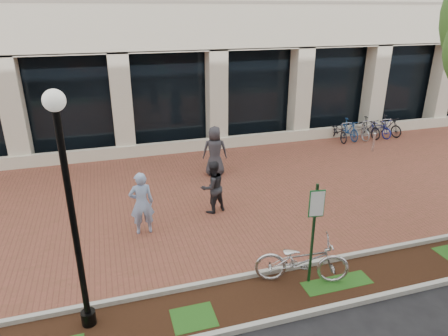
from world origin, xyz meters
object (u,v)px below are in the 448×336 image
object	(u,v)px
pedestrian_left	(142,203)
pedestrian_right	(215,151)
locked_bicycle	(302,260)
bollard	(374,142)
pedestrian_mid	(212,187)
bike_rack_cluster	(363,128)
lamppost	(71,206)
parking_sign	(314,222)

from	to	relation	value
pedestrian_left	pedestrian_right	distance (m)	4.57
locked_bicycle	bollard	xyz separation A→B (m)	(7.10, 7.11, -0.12)
locked_bicycle	pedestrian_left	world-z (taller)	pedestrian_left
pedestrian_mid	pedestrian_left	bearing A→B (deg)	-2.17
pedestrian_right	bike_rack_cluster	size ratio (longest dim) A/B	0.53
bike_rack_cluster	pedestrian_left	bearing A→B (deg)	-154.50
pedestrian_left	pedestrian_right	size ratio (longest dim) A/B	0.97
pedestrian_left	bollard	size ratio (longest dim) A/B	2.10
pedestrian_left	pedestrian_right	world-z (taller)	pedestrian_right
lamppost	bike_rack_cluster	world-z (taller)	lamppost
parking_sign	bike_rack_cluster	world-z (taller)	parking_sign
bollard	bike_rack_cluster	bearing A→B (deg)	67.36
locked_bicycle	pedestrian_mid	world-z (taller)	pedestrian_mid
locked_bicycle	bike_rack_cluster	distance (m)	11.92
parking_sign	lamppost	xyz separation A→B (m)	(-4.74, 0.09, 1.05)
lamppost	pedestrian_right	bearing A→B (deg)	56.16
bike_rack_cluster	pedestrian_right	bearing A→B (deg)	-165.84
bollard	pedestrian_left	bearing A→B (deg)	-159.06
lamppost	pedestrian_mid	size ratio (longest dim) A/B	2.83
pedestrian_mid	bike_rack_cluster	world-z (taller)	pedestrian_mid
pedestrian_mid	bollard	distance (m)	8.76
parking_sign	bollard	world-z (taller)	parking_sign
locked_bicycle	pedestrian_right	distance (m)	6.62
bike_rack_cluster	lamppost	bearing A→B (deg)	-146.39
pedestrian_right	bollard	bearing A→B (deg)	-162.71
locked_bicycle	pedestrian_left	distance (m)	4.50
parking_sign	pedestrian_left	world-z (taller)	parking_sign
lamppost	bollard	world-z (taller)	lamppost
locked_bicycle	bike_rack_cluster	world-z (taller)	locked_bicycle
parking_sign	pedestrian_left	size ratio (longest dim) A/B	1.36
parking_sign	pedestrian_mid	xyz separation A→B (m)	(-1.17, 3.91, -0.73)
lamppost	locked_bicycle	world-z (taller)	lamppost
parking_sign	bollard	bearing A→B (deg)	54.30
bollard	lamppost	bearing A→B (deg)	-148.67
pedestrian_left	lamppost	bearing A→B (deg)	65.26
parking_sign	bollard	xyz separation A→B (m)	(6.93, 7.20, -1.11)
parking_sign	pedestrian_right	size ratio (longest dim) A/B	1.31
lamppost	pedestrian_left	xyz separation A→B (m)	(1.42, 3.18, -1.70)
locked_bicycle	pedestrian_left	bearing A→B (deg)	64.43
locked_bicycle	pedestrian_mid	size ratio (longest dim) A/B	1.29
bollard	locked_bicycle	bearing A→B (deg)	-134.96
pedestrian_right	bollard	size ratio (longest dim) A/B	2.17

